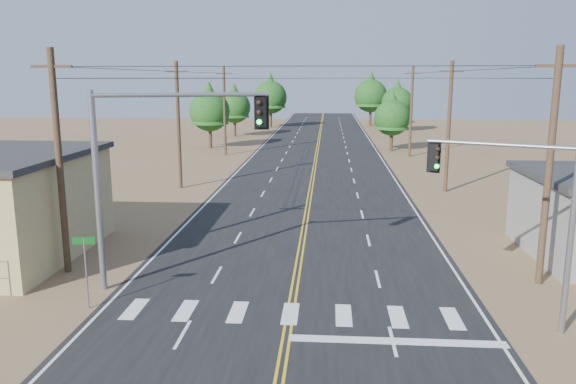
{
  "coord_description": "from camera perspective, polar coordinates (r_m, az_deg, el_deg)",
  "views": [
    {
      "loc": [
        1.33,
        -11.71,
        8.73
      ],
      "look_at": [
        -0.51,
        13.84,
        3.5
      ],
      "focal_mm": 35.0,
      "sensor_mm": 36.0,
      "label": 1
    }
  ],
  "objects": [
    {
      "name": "tree_right_mid",
      "position": [
        94.63,
        11.04,
        9.2
      ],
      "size": [
        5.11,
        5.11,
        8.52
      ],
      "color": "#3F2D1E",
      "rests_on": "ground"
    },
    {
      "name": "signal_mast_right",
      "position": [
        21.05,
        23.16,
        -1.12
      ],
      "size": [
        4.67,
        2.28,
        6.64
      ],
      "rotation": [
        0.0,
        0.0,
        -0.43
      ],
      "color": "gray",
      "rests_on": "ground"
    },
    {
      "name": "utility_pole_left_mid",
      "position": [
        45.43,
        -11.08,
        6.77
      ],
      "size": [
        1.8,
        0.3,
        10.0
      ],
      "color": "#4C3826",
      "rests_on": "ground"
    },
    {
      "name": "tree_right_near",
      "position": [
        69.46,
        10.54,
        7.79
      ],
      "size": [
        4.34,
        4.34,
        7.23
      ],
      "color": "#3F2D1E",
      "rests_on": "ground"
    },
    {
      "name": "signal_mast_left",
      "position": [
        23.66,
        -13.98,
        3.66
      ],
      "size": [
        6.99,
        2.22,
        8.28
      ],
      "rotation": [
        0.0,
        0.0,
        0.28
      ],
      "color": "gray",
      "rests_on": "ground"
    },
    {
      "name": "street_sign",
      "position": [
        22.77,
        -19.89,
        -6.61
      ],
      "size": [
        0.84,
        0.14,
        2.85
      ],
      "rotation": [
        0.0,
        0.0,
        0.13
      ],
      "color": "gray",
      "rests_on": "ground"
    },
    {
      "name": "road",
      "position": [
        42.63,
        2.24,
        -0.27
      ],
      "size": [
        15.0,
        200.0,
        0.02
      ],
      "primitive_type": "cube",
      "color": "black",
      "rests_on": "ground"
    },
    {
      "name": "utility_pole_left_far",
      "position": [
        64.9,
        -6.46,
        8.28
      ],
      "size": [
        1.8,
        0.3,
        10.0
      ],
      "color": "#4C3826",
      "rests_on": "ground"
    },
    {
      "name": "tree_left_mid",
      "position": [
        85.53,
        -5.47,
        8.92
      ],
      "size": [
        4.8,
        4.8,
        8.01
      ],
      "color": "#3F2D1E",
      "rests_on": "ground"
    },
    {
      "name": "utility_pole_right_far",
      "position": [
        64.47,
        12.41,
        8.06
      ],
      "size": [
        1.8,
        0.3,
        10.0
      ],
      "color": "#4C3826",
      "rests_on": "ground"
    },
    {
      "name": "tree_left_far",
      "position": [
        100.92,
        -1.79,
        9.93
      ],
      "size": [
        5.79,
        5.79,
        9.65
      ],
      "color": "#3F2D1E",
      "rests_on": "ground"
    },
    {
      "name": "utility_pole_right_near",
      "position": [
        25.68,
        25.01,
        2.37
      ],
      "size": [
        1.8,
        0.3,
        10.0
      ],
      "color": "#4C3826",
      "rests_on": "ground"
    },
    {
      "name": "utility_pole_left_near",
      "position": [
        26.74,
        -22.22,
        2.92
      ],
      "size": [
        1.8,
        0.3,
        10.0
      ],
      "color": "#4C3826",
      "rests_on": "ground"
    },
    {
      "name": "utility_pole_right_mid",
      "position": [
        44.81,
        16.01,
        6.47
      ],
      "size": [
        1.8,
        0.3,
        10.0
      ],
      "color": "#4C3826",
      "rests_on": "ground"
    },
    {
      "name": "tree_left_near",
      "position": [
        71.47,
        -7.97,
        8.54
      ],
      "size": [
        5.04,
        5.04,
        8.39
      ],
      "color": "#3F2D1E",
      "rests_on": "ground"
    },
    {
      "name": "tree_right_far",
      "position": [
        105.14,
        8.42,
        9.97
      ],
      "size": [
        5.95,
        5.95,
        9.92
      ],
      "color": "#3F2D1E",
      "rests_on": "ground"
    }
  ]
}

